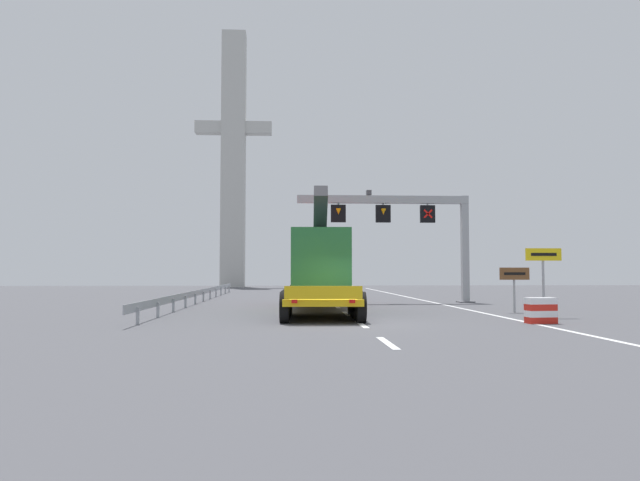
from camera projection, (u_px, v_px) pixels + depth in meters
The scene contains 10 objects.
ground at pixel (353, 323), 20.87m from camera, with size 112.00×112.00×0.00m, color #4C4C51.
lane_markings at pixel (327, 299), 38.18m from camera, with size 0.20×49.31×0.01m.
edge_line_right at pixel (439, 304), 33.17m from camera, with size 0.20×63.00×0.01m, color silver.
overhead_lane_gantry at pixel (406, 217), 34.58m from camera, with size 10.32×0.90×6.56m.
heavy_haul_truck_yellow at pixel (319, 268), 28.23m from camera, with size 3.41×14.13×5.30m.
exit_sign_yellow at pixel (543, 265), 23.43m from camera, with size 1.44×0.15×2.74m.
tourist_info_sign_brown at pixel (514, 279), 26.15m from camera, with size 1.34×0.15×1.99m.
crash_barrier_striped at pixel (541, 311), 20.60m from camera, with size 1.04×0.59×0.90m.
guardrail_left at pixel (203, 292), 35.67m from camera, with size 0.13×34.46×0.76m.
bridge_pylon_distant at pixel (233, 155), 69.92m from camera, with size 9.00×2.00×30.40m.
Camera 1 is at (-2.32, -20.89, 1.81)m, focal length 33.15 mm.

